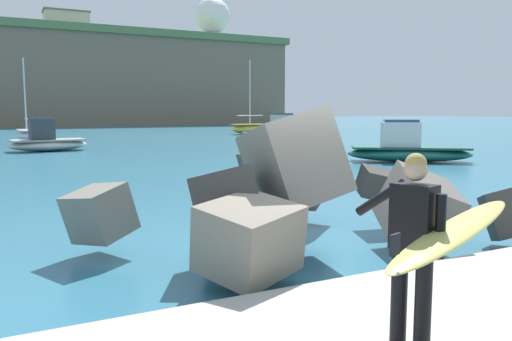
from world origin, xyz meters
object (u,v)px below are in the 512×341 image
boat_near_right (253,129)px  boat_mid_left (407,149)px  boat_mid_centre (27,134)px  surfer_with_board (426,237)px  station_building_west (67,25)px  boat_mid_right (278,135)px  radar_dome (213,21)px  boat_near_centre (47,141)px

boat_near_right → boat_mid_left: 30.37m
boat_near_right → boat_mid_centre: bearing=-173.9°
surfer_with_board → station_building_west: size_ratio=0.25×
boat_mid_centre → boat_mid_right: boat_mid_centre is taller
boat_mid_centre → radar_dome: radar_dome is taller
boat_near_centre → boat_mid_left: size_ratio=0.80×
surfer_with_board → radar_dome: bearing=69.1°
station_building_west → boat_mid_right: bearing=-85.1°
boat_mid_centre → surfer_with_board: bearing=-88.1°
boat_mid_left → boat_near_right: bearing=77.6°
boat_mid_left → boat_mid_centre: size_ratio=0.87×
surfer_with_board → boat_near_centre: 29.82m
boat_mid_right → station_building_west: (-6.10, 71.18, 17.90)m
boat_near_right → station_building_west: 59.82m
boat_mid_right → boat_mid_left: bearing=-93.7°
boat_near_centre → boat_mid_centre: (-0.55, 12.50, -0.07)m
surfer_with_board → boat_mid_right: size_ratio=0.37×
boat_mid_left → boat_mid_right: bearing=86.3°
surfer_with_board → boat_near_right: (20.43, 44.63, -0.67)m
radar_dome → station_building_west: (-29.43, 0.72, -2.99)m
boat_near_right → radar_dome: radar_dome is taller
boat_near_centre → radar_dome: bearing=60.8°
boat_near_right → boat_mid_left: boat_near_right is taller
boat_near_right → boat_mid_left: bearing=-102.4°
boat_near_centre → station_building_west: size_ratio=0.57×
surfer_with_board → radar_dome: radar_dome is taller
surfer_with_board → boat_near_right: boat_near_right is taller
boat_mid_centre → station_building_west: bearing=80.1°
boat_mid_left → station_building_west: bearing=93.5°
boat_mid_centre → radar_dome: bearing=55.4°
boat_near_centre → boat_near_right: boat_near_right is taller
boat_near_right → boat_mid_centre: boat_near_right is taller
boat_mid_left → boat_mid_right: size_ratio=1.03×
boat_near_centre → boat_mid_right: bearing=-1.9°
boat_near_right → boat_mid_right: 16.33m
boat_near_centre → boat_mid_centre: 12.51m
surfer_with_board → boat_near_right: bearing=65.4°
station_building_west → surfer_with_board: bearing=-95.0°
boat_near_centre → station_building_west: 73.55m
boat_mid_left → station_building_west: station_building_west is taller
radar_dome → boat_mid_centre: bearing=-124.6°
boat_mid_left → radar_dome: (24.26, 84.78, 20.98)m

